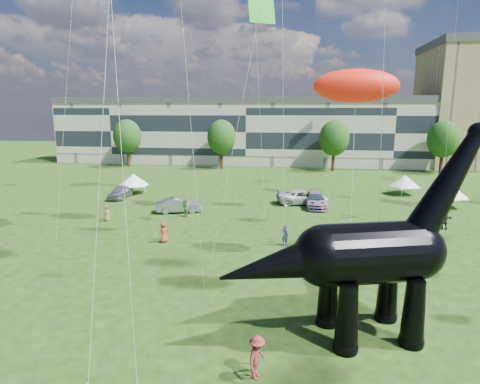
# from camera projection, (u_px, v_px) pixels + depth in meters

# --- Properties ---
(ground) EXTENTS (220.00, 220.00, 0.00)m
(ground) POSITION_uv_depth(u_px,v_px,m) (259.00, 318.00, 20.73)
(ground) COLOR #16330C
(ground) RESTS_ON ground
(terrace_row) EXTENTS (78.00, 11.00, 12.00)m
(terrace_row) POSITION_uv_depth(u_px,v_px,m) (249.00, 133.00, 80.77)
(terrace_row) COLOR beige
(terrace_row) RESTS_ON ground
(tree_far_left) EXTENTS (5.20, 5.20, 9.44)m
(tree_far_left) POSITION_uv_depth(u_px,v_px,m) (127.00, 133.00, 75.05)
(tree_far_left) COLOR #382314
(tree_far_left) RESTS_ON ground
(tree_mid_left) EXTENTS (5.20, 5.20, 9.44)m
(tree_mid_left) POSITION_uv_depth(u_px,v_px,m) (222.00, 134.00, 72.54)
(tree_mid_left) COLOR #382314
(tree_mid_left) RESTS_ON ground
(tree_mid_right) EXTENTS (5.20, 5.20, 9.44)m
(tree_mid_right) POSITION_uv_depth(u_px,v_px,m) (334.00, 135.00, 69.76)
(tree_mid_right) COLOR #382314
(tree_mid_right) RESTS_ON ground
(tree_far_right) EXTENTS (5.20, 5.20, 9.44)m
(tree_far_right) POSITION_uv_depth(u_px,v_px,m) (444.00, 136.00, 67.25)
(tree_far_right) COLOR #382314
(tree_far_right) RESTS_ON ground
(dinosaur_sculpture) EXTENTS (12.69, 5.47, 10.43)m
(dinosaur_sculpture) POSITION_uv_depth(u_px,v_px,m) (361.00, 257.00, 18.42)
(dinosaur_sculpture) COLOR black
(dinosaur_sculpture) RESTS_ON ground
(car_silver) EXTENTS (1.91, 4.59, 1.55)m
(car_silver) POSITION_uv_depth(u_px,v_px,m) (120.00, 192.00, 48.86)
(car_silver) COLOR #A9A9AE
(car_silver) RESTS_ON ground
(car_grey) EXTENTS (5.01, 2.98, 1.56)m
(car_grey) POSITION_uv_depth(u_px,v_px,m) (179.00, 205.00, 42.10)
(car_grey) COLOR gray
(car_grey) RESTS_ON ground
(car_white) EXTENTS (6.15, 3.61, 1.61)m
(car_white) POSITION_uv_depth(u_px,v_px,m) (303.00, 197.00, 45.85)
(car_white) COLOR silver
(car_white) RESTS_ON ground
(car_dark) EXTENTS (2.60, 5.63, 1.59)m
(car_dark) POSITION_uv_depth(u_px,v_px,m) (315.00, 200.00, 44.47)
(car_dark) COLOR #595960
(car_dark) RESTS_ON ground
(gazebo_near) EXTENTS (4.56, 4.56, 2.85)m
(gazebo_near) POSITION_uv_depth(u_px,v_px,m) (448.00, 190.00, 44.05)
(gazebo_near) COLOR white
(gazebo_near) RESTS_ON ground
(gazebo_far) EXTENTS (4.76, 4.76, 2.52)m
(gazebo_far) POSITION_uv_depth(u_px,v_px,m) (405.00, 181.00, 50.75)
(gazebo_far) COLOR white
(gazebo_far) RESTS_ON ground
(gazebo_left) EXTENTS (4.96, 4.96, 2.61)m
(gazebo_left) POSITION_uv_depth(u_px,v_px,m) (134.00, 180.00, 51.44)
(gazebo_left) COLOR white
(gazebo_left) RESTS_ON ground
(visitors) EXTENTS (41.88, 38.41, 1.87)m
(visitors) POSITION_uv_depth(u_px,v_px,m) (292.00, 227.00, 33.74)
(visitors) COLOR maroon
(visitors) RESTS_ON ground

